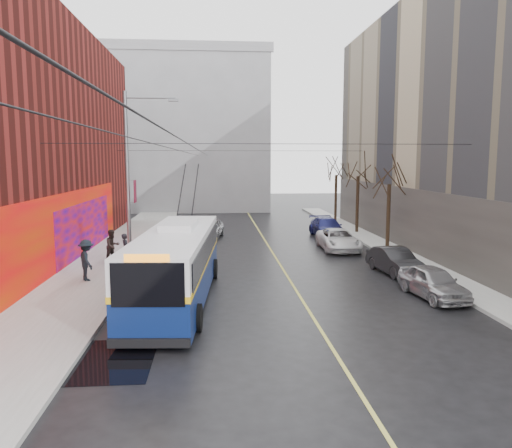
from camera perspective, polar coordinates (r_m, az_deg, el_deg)
The scene contains 21 objects.
ground at distance 16.08m, azimuth 2.95°, elevation -13.57°, with size 140.00×140.00×0.00m, color black.
sidewalk_left at distance 28.11m, azimuth -16.91°, elevation -4.60°, with size 4.00×60.00×0.15m, color gray.
sidewalk_right at distance 29.60m, azimuth 17.33°, elevation -4.02°, with size 2.00×60.00×0.15m, color gray.
lane_line at distance 29.65m, azimuth 2.24°, elevation -3.81°, with size 0.12×50.00×0.01m, color #BFB74C.
building_far at distance 60.09m, azimuth -8.62°, elevation 10.39°, with size 20.50×12.10×18.00m.
streetlight_pole at distance 25.23m, azimuth -14.12°, elevation 5.10°, with size 2.65×0.60×9.00m.
catenary_wires at distance 29.66m, azimuth -5.74°, elevation 8.29°, with size 18.00×60.00×0.22m.
tree_near at distance 32.80m, azimuth 15.04°, elevation 5.77°, with size 3.20×3.20×6.40m.
tree_mid at distance 39.45m, azimuth 11.62°, elevation 6.50°, with size 3.20×3.20×6.68m.
tree_far at distance 46.22m, azimuth 9.17°, elevation 6.52°, with size 3.20×3.20×6.57m.
puddle at distance 15.48m, azimuth -16.65°, elevation -14.72°, with size 2.64×3.32×0.01m, color black.
pigeons_flying at distance 25.34m, azimuth -5.75°, elevation 10.25°, with size 2.19×3.23×2.99m.
trolleybus at distance 20.67m, azimuth -9.04°, elevation -4.46°, with size 3.36×11.82×5.54m.
parked_car_a at distance 22.19m, azimuth 19.58°, elevation -6.29°, with size 1.58×3.91×1.33m, color #A5A6AA.
parked_car_b at distance 26.23m, azimuth 15.58°, elevation -4.09°, with size 1.40×4.02×1.32m, color black.
parked_car_c at distance 32.30m, azimuth 9.40°, elevation -1.77°, with size 2.23×4.83×1.34m, color silver.
parked_car_d at distance 37.57m, azimuth 8.12°, elevation -0.41°, with size 2.00×4.91×1.42m, color navy.
following_car at distance 37.05m, azimuth -5.33°, elevation -0.46°, with size 1.72×4.26×1.45m, color #97989C.
pedestrian_a at distance 27.62m, azimuth -14.69°, elevation -2.79°, with size 0.61×0.40×1.68m, color black.
pedestrian_b at distance 28.45m, azimuth -16.08°, elevation -2.42°, with size 0.88×0.68×1.80m, color black.
pedestrian_c at distance 24.50m, azimuth -18.80°, elevation -3.94°, with size 1.24×0.71×1.92m, color black.
Camera 1 is at (-2.03, -14.88, 5.74)m, focal length 35.00 mm.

